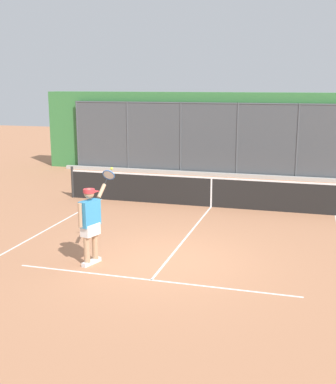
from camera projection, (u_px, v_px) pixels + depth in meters
ground_plane at (168, 260)px, 10.82m from camera, size 60.00×60.00×0.00m
court_line_markings at (149, 283)px, 9.58m from camera, size 7.56×11.21×0.01m
fence_backdrop at (239, 134)px, 20.79m from camera, size 17.51×1.37×3.46m
tennis_net at (211, 192)px, 15.39m from camera, size 9.72×0.09×1.07m
tennis_player at (91, 220)px, 10.40m from camera, size 0.40×1.40×1.96m
tennis_ball_by_sideline at (98, 207)px, 15.37m from camera, size 0.07×0.07×0.07m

